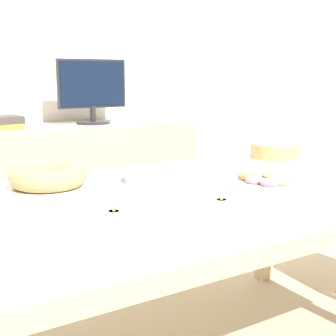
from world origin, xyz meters
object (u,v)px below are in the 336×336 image
at_px(computer_monitor, 92,92).
at_px(cake_golden_bundt, 48,177).
at_px(tealight_near_front, 114,213).
at_px(cake_chocolate_round, 275,152).
at_px(tealight_left_edge, 221,201).
at_px(pastry_platter, 268,180).
at_px(plate_stack, 153,175).
at_px(book_stack, 3,123).

xyz_separation_m(computer_monitor, cake_golden_bundt, (-0.59, -0.98, -0.27)).
relative_size(cake_golden_bundt, tealight_near_front, 7.20).
distance_m(cake_chocolate_round, tealight_left_edge, 0.88).
distance_m(cake_golden_bundt, tealight_near_front, 0.43).
xyz_separation_m(computer_monitor, pastry_platter, (0.16, -1.33, -0.30)).
relative_size(pastry_platter, tealight_left_edge, 8.07).
distance_m(tealight_near_front, tealight_left_edge, 0.36).
distance_m(cake_golden_bundt, tealight_left_edge, 0.64).
relative_size(cake_golden_bundt, plate_stack, 1.37).
xyz_separation_m(cake_golden_bundt, tealight_near_front, (0.06, -0.42, -0.03)).
xyz_separation_m(book_stack, pastry_platter, (0.68, -1.33, -0.14)).
relative_size(book_stack, tealight_near_front, 5.67).
bearing_deg(tealight_near_front, tealight_left_edge, -10.52).
xyz_separation_m(cake_golden_bundt, tealight_left_edge, (0.41, -0.49, -0.03)).
bearing_deg(cake_golden_bundt, cake_chocolate_round, 0.59).
xyz_separation_m(book_stack, cake_golden_bundt, (-0.07, -0.98, -0.11)).
distance_m(computer_monitor, pastry_platter, 1.37).
bearing_deg(cake_golden_bundt, plate_stack, -12.58).
bearing_deg(book_stack, tealight_left_edge, -76.65).
height_order(cake_golden_bundt, pastry_platter, cake_golden_bundt).
relative_size(book_stack, cake_golden_bundt, 0.79).
bearing_deg(tealight_near_front, cake_chocolate_round, 21.95).
bearing_deg(book_stack, cake_golden_bundt, -93.90).
xyz_separation_m(plate_stack, tealight_left_edge, (0.03, -0.40, -0.01)).
height_order(computer_monitor, cake_chocolate_round, computer_monitor).
relative_size(cake_chocolate_round, pastry_platter, 0.97).
bearing_deg(cake_golden_bundt, computer_monitor, 58.86).
height_order(cake_chocolate_round, tealight_near_front, cake_chocolate_round).
height_order(cake_chocolate_round, pastry_platter, cake_chocolate_round).
distance_m(pastry_platter, tealight_near_front, 0.69).
height_order(pastry_platter, plate_stack, plate_stack).
xyz_separation_m(pastry_platter, tealight_near_front, (-0.68, -0.07, -0.01)).
bearing_deg(computer_monitor, pastry_platter, -83.33).
distance_m(cake_chocolate_round, plate_stack, 0.75).
bearing_deg(pastry_platter, book_stack, 117.00).
relative_size(cake_golden_bundt, tealight_left_edge, 7.20).
distance_m(cake_chocolate_round, pastry_platter, 0.54).
relative_size(computer_monitor, cake_chocolate_round, 1.36).
xyz_separation_m(pastry_platter, tealight_left_edge, (-0.33, -0.13, -0.01)).
bearing_deg(tealight_left_edge, pastry_platter, 21.78).
xyz_separation_m(cake_chocolate_round, cake_golden_bundt, (-1.14, -0.01, 0.01)).
height_order(plate_stack, tealight_left_edge, plate_stack).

